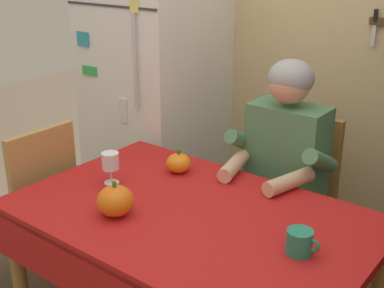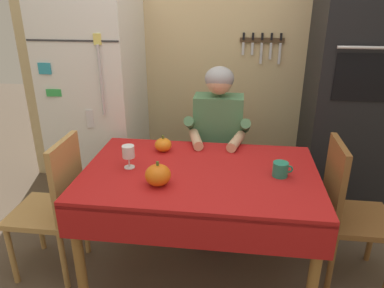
% 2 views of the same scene
% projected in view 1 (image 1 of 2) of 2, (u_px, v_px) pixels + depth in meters
% --- Properties ---
extents(back_wall_assembly, '(3.70, 0.13, 2.60)m').
position_uv_depth(back_wall_assembly, '(345.00, 30.00, 2.69)').
color(back_wall_assembly, '#D1B784').
rests_on(back_wall_assembly, ground).
extents(refrigerator, '(0.68, 0.71, 1.80)m').
position_uv_depth(refrigerator, '(155.00, 89.00, 3.12)').
color(refrigerator, white).
rests_on(refrigerator, ground).
extents(dining_table, '(1.40, 0.90, 0.74)m').
position_uv_depth(dining_table, '(188.00, 232.00, 2.01)').
color(dining_table, '#9E6B33').
rests_on(dining_table, ground).
extents(chair_behind_person, '(0.40, 0.40, 0.93)m').
position_uv_depth(chair_behind_person, '(294.00, 198.00, 2.61)').
color(chair_behind_person, '#9E6B33').
rests_on(chair_behind_person, ground).
extents(seated_person, '(0.47, 0.55, 1.25)m').
position_uv_depth(seated_person, '(279.00, 169.00, 2.39)').
color(seated_person, '#38384C').
rests_on(seated_person, ground).
extents(chair_left_side, '(0.40, 0.40, 0.93)m').
position_uv_depth(chair_left_side, '(35.00, 206.00, 2.52)').
color(chair_left_side, tan).
rests_on(chair_left_side, ground).
extents(coffee_mug, '(0.12, 0.09, 0.09)m').
position_uv_depth(coffee_mug, '(300.00, 242.00, 1.70)').
color(coffee_mug, '#237F66').
rests_on(coffee_mug, dining_table).
extents(wine_glass, '(0.07, 0.07, 0.14)m').
position_uv_depth(wine_glass, '(110.00, 162.00, 2.20)').
color(wine_glass, white).
rests_on(wine_glass, dining_table).
extents(pumpkin_large, '(0.14, 0.14, 0.14)m').
position_uv_depth(pumpkin_large, '(115.00, 201.00, 1.95)').
color(pumpkin_large, orange).
rests_on(pumpkin_large, dining_table).
extents(pumpkin_medium, '(0.11, 0.11, 0.11)m').
position_uv_depth(pumpkin_medium, '(179.00, 163.00, 2.33)').
color(pumpkin_medium, orange).
rests_on(pumpkin_medium, dining_table).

